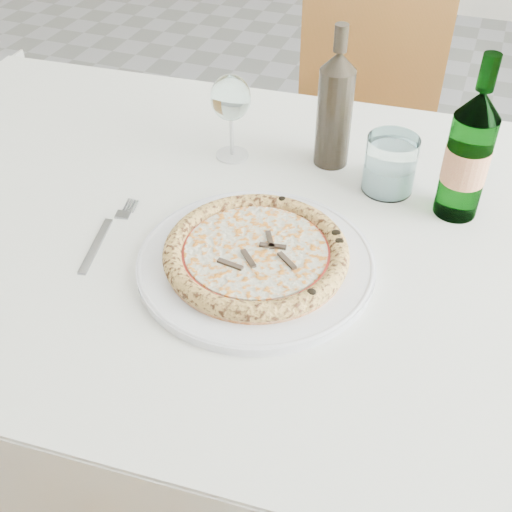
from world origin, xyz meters
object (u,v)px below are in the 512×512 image
object	(u,v)px
dining_table	(276,264)
beer_bottle	(468,155)
pizza	(256,253)
chair_far	(359,132)
plate	(256,262)
wine_bottle	(335,108)
wine_glass	(231,100)
tumbler	(390,168)

from	to	relation	value
dining_table	beer_bottle	size ratio (longest dim) A/B	6.03
pizza	dining_table	bearing A→B (deg)	90.00
pizza	chair_far	bearing A→B (deg)	90.94
plate	beer_bottle	xyz separation A→B (m)	(0.26, 0.24, 0.10)
beer_bottle	wine_bottle	distance (m)	0.25
chair_far	pizza	world-z (taller)	chair_far
dining_table	beer_bottle	bearing A→B (deg)	28.45
wine_bottle	beer_bottle	bearing A→B (deg)	-18.40
wine_glass	beer_bottle	xyz separation A→B (m)	(0.41, -0.03, -0.00)
dining_table	chair_far	xyz separation A→B (m)	(-0.01, 0.74, -0.14)
chair_far	wine_glass	distance (m)	0.67
pizza	beer_bottle	size ratio (longest dim) A/B	1.01
beer_bottle	wine_bottle	world-z (taller)	beer_bottle
dining_table	plate	xyz separation A→B (m)	(0.00, -0.10, 0.09)
tumbler	chair_far	bearing A→B (deg)	105.46
tumbler	dining_table	bearing A→B (deg)	-130.27
dining_table	wine_bottle	bearing A→B (deg)	82.51
pizza	wine_glass	distance (m)	0.33
beer_bottle	pizza	bearing A→B (deg)	-137.31
plate	pizza	bearing A→B (deg)	147.99
dining_table	tumbler	bearing A→B (deg)	49.73
chair_far	tumbler	bearing A→B (deg)	-74.54
wine_glass	pizza	bearing A→B (deg)	-61.75
plate	tumbler	xyz separation A→B (m)	(0.14, 0.27, 0.03)
plate	wine_bottle	world-z (taller)	wine_bottle
pizza	wine_glass	bearing A→B (deg)	118.25
dining_table	pizza	bearing A→B (deg)	-90.00
chair_far	tumbler	world-z (taller)	chair_far
dining_table	chair_far	bearing A→B (deg)	91.07
plate	chair_far	bearing A→B (deg)	90.94
dining_table	chair_far	world-z (taller)	chair_far
pizza	beer_bottle	world-z (taller)	beer_bottle
plate	tumbler	bearing A→B (deg)	61.94
plate	pizza	world-z (taller)	pizza
tumbler	beer_bottle	xyz separation A→B (m)	(0.12, -0.03, 0.07)
beer_bottle	dining_table	bearing A→B (deg)	-151.55
chair_far	plate	bearing A→B (deg)	-89.06
beer_bottle	plate	bearing A→B (deg)	-137.31
chair_far	pizza	size ratio (longest dim) A/B	3.38
plate	pizza	xyz separation A→B (m)	(-0.00, 0.00, 0.02)
chair_far	wine_bottle	size ratio (longest dim) A/B	3.64
plate	beer_bottle	bearing A→B (deg)	42.69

